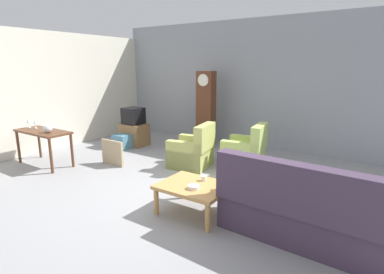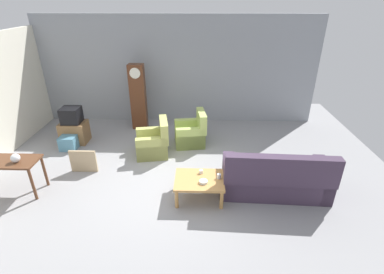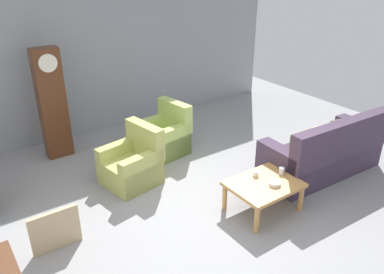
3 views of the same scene
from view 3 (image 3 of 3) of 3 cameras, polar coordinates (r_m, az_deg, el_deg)
The scene contains 11 objects.
ground_plane at distance 5.57m, azimuth 1.84°, elevation -10.85°, with size 10.40×10.40×0.00m, color gray.
garage_door_wall at distance 7.86m, azimuth -14.28°, elevation 12.17°, with size 8.40×0.16×3.20m, color gray.
couch_floral at distance 6.64m, azimuth 18.94°, elevation -2.37°, with size 2.14×0.97×1.04m.
armchair_olive_near at distance 6.13m, azimuth -8.76°, elevation -4.09°, with size 0.91×0.88×0.92m.
armchair_olive_far at distance 6.98m, azimuth -4.18°, elevation -0.02°, with size 0.89×0.86×0.92m.
coffee_table_wood at distance 5.49m, azimuth 10.55°, elevation -7.23°, with size 0.96×0.76×0.44m.
grandfather_clock at distance 7.05m, azimuth -19.96°, elevation 4.62°, with size 0.44×0.30×1.94m.
framed_picture_leaning at distance 5.07m, azimuth -19.54°, elevation -12.90°, with size 0.60×0.05×0.54m, color tan.
cup_white_porcelain at distance 5.58m, azimuth 9.42°, elevation -5.36°, with size 0.08×0.08×0.07m, color white.
cup_blue_rimmed at distance 5.70m, azimuth 13.14°, elevation -4.87°, with size 0.08×0.08×0.10m, color silver.
bowl_white_stacked at distance 5.42m, azimuth 12.15°, elevation -6.72°, with size 0.16×0.16×0.05m, color white.
Camera 3 is at (-2.73, -3.58, 3.28)m, focal length 36.07 mm.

